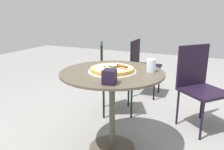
{
  "coord_description": "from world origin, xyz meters",
  "views": [
    {
      "loc": [
        1.71,
        0.78,
        1.26
      ],
      "look_at": [
        0.0,
        0.0,
        0.73
      ],
      "focal_mm": 36.32,
      "sensor_mm": 36.0,
      "label": 1
    }
  ],
  "objects_px": {
    "patio_chair_corner": "(199,82)",
    "patio_chair_near": "(111,73)",
    "patio_chair_far": "(142,63)",
    "patio_table": "(112,90)",
    "drinking_cup": "(151,65)",
    "napkin_dispenser": "(109,77)",
    "pizza_server": "(118,65)",
    "pizza_on_tray": "(112,70)"
  },
  "relations": [
    {
      "from": "pizza_server",
      "to": "patio_chair_far",
      "type": "bearing_deg",
      "value": -170.76
    },
    {
      "from": "patio_table",
      "to": "drinking_cup",
      "type": "xyz_separation_m",
      "value": [
        -0.13,
        0.3,
        0.23
      ]
    },
    {
      "from": "pizza_server",
      "to": "patio_chair_far",
      "type": "distance_m",
      "value": 1.57
    },
    {
      "from": "napkin_dispenser",
      "to": "patio_chair_far",
      "type": "xyz_separation_m",
      "value": [
        -1.83,
        -0.32,
        -0.31
      ]
    },
    {
      "from": "patio_table",
      "to": "patio_chair_near",
      "type": "xyz_separation_m",
      "value": [
        -0.73,
        -0.35,
        -0.06
      ]
    },
    {
      "from": "patio_chair_near",
      "to": "patio_table",
      "type": "bearing_deg",
      "value": 25.68
    },
    {
      "from": "pizza_server",
      "to": "napkin_dispenser",
      "type": "height_order",
      "value": "napkin_dispenser"
    },
    {
      "from": "pizza_server",
      "to": "patio_chair_far",
      "type": "height_order",
      "value": "patio_chair_far"
    },
    {
      "from": "patio_chair_corner",
      "to": "pizza_on_tray",
      "type": "bearing_deg",
      "value": -38.91
    },
    {
      "from": "pizza_on_tray",
      "to": "pizza_server",
      "type": "bearing_deg",
      "value": 96.62
    },
    {
      "from": "patio_chair_far",
      "to": "patio_chair_corner",
      "type": "xyz_separation_m",
      "value": [
        0.7,
        0.86,
        0.01
      ]
    },
    {
      "from": "napkin_dispenser",
      "to": "patio_chair_near",
      "type": "bearing_deg",
      "value": 15.39
    },
    {
      "from": "patio_chair_far",
      "to": "napkin_dispenser",
      "type": "bearing_deg",
      "value": 9.8
    },
    {
      "from": "drinking_cup",
      "to": "patio_chair_corner",
      "type": "xyz_separation_m",
      "value": [
        -0.69,
        0.36,
        -0.3
      ]
    },
    {
      "from": "patio_chair_corner",
      "to": "pizza_server",
      "type": "bearing_deg",
      "value": -36.89
    },
    {
      "from": "napkin_dispenser",
      "to": "patio_chair_corner",
      "type": "height_order",
      "value": "patio_chair_corner"
    },
    {
      "from": "pizza_server",
      "to": "patio_chair_near",
      "type": "distance_m",
      "value": 0.88
    },
    {
      "from": "patio_chair_near",
      "to": "patio_chair_far",
      "type": "distance_m",
      "value": 0.8
    },
    {
      "from": "drinking_cup",
      "to": "patio_chair_near",
      "type": "relative_size",
      "value": 0.12
    },
    {
      "from": "pizza_on_tray",
      "to": "patio_chair_far",
      "type": "bearing_deg",
      "value": -172.68
    },
    {
      "from": "patio_table",
      "to": "patio_chair_far",
      "type": "bearing_deg",
      "value": -172.69
    },
    {
      "from": "pizza_on_tray",
      "to": "drinking_cup",
      "type": "relative_size",
      "value": 3.78
    },
    {
      "from": "napkin_dispenser",
      "to": "patio_chair_far",
      "type": "distance_m",
      "value": 1.88
    },
    {
      "from": "patio_table",
      "to": "patio_chair_far",
      "type": "relative_size",
      "value": 1.07
    },
    {
      "from": "patio_table",
      "to": "patio_chair_far",
      "type": "height_order",
      "value": "patio_chair_far"
    },
    {
      "from": "napkin_dispenser",
      "to": "patio_chair_corner",
      "type": "relative_size",
      "value": 0.12
    },
    {
      "from": "drinking_cup",
      "to": "pizza_on_tray",
      "type": "bearing_deg",
      "value": -66.01
    },
    {
      "from": "patio_chair_far",
      "to": "patio_chair_corner",
      "type": "distance_m",
      "value": 1.11
    },
    {
      "from": "patio_chair_near",
      "to": "patio_chair_corner",
      "type": "distance_m",
      "value": 1.02
    },
    {
      "from": "drinking_cup",
      "to": "patio_chair_corner",
      "type": "relative_size",
      "value": 0.12
    },
    {
      "from": "pizza_on_tray",
      "to": "patio_chair_far",
      "type": "height_order",
      "value": "patio_chair_far"
    },
    {
      "from": "drinking_cup",
      "to": "pizza_server",
      "type": "bearing_deg",
      "value": -62.92
    },
    {
      "from": "patio_chair_near",
      "to": "patio_chair_far",
      "type": "relative_size",
      "value": 1.06
    },
    {
      "from": "patio_table",
      "to": "pizza_on_tray",
      "type": "height_order",
      "value": "pizza_on_tray"
    },
    {
      "from": "drinking_cup",
      "to": "napkin_dispenser",
      "type": "distance_m",
      "value": 0.48
    },
    {
      "from": "patio_table",
      "to": "drinking_cup",
      "type": "relative_size",
      "value": 8.14
    },
    {
      "from": "pizza_server",
      "to": "patio_chair_near",
      "type": "height_order",
      "value": "patio_chair_near"
    },
    {
      "from": "patio_table",
      "to": "pizza_server",
      "type": "relative_size",
      "value": 4.24
    },
    {
      "from": "patio_chair_near",
      "to": "patio_chair_far",
      "type": "xyz_separation_m",
      "value": [
        -0.79,
        0.16,
        -0.02
      ]
    },
    {
      "from": "pizza_on_tray",
      "to": "napkin_dispenser",
      "type": "distance_m",
      "value": 0.33
    },
    {
      "from": "pizza_server",
      "to": "drinking_cup",
      "type": "relative_size",
      "value": 1.92
    },
    {
      "from": "patio_chair_corner",
      "to": "patio_chair_near",
      "type": "bearing_deg",
      "value": -84.81
    }
  ]
}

